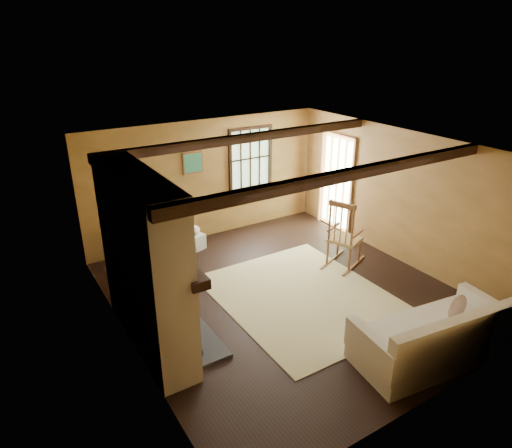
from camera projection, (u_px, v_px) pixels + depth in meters
ground at (285, 294)px, 7.40m from camera, size 5.50×5.50×0.00m
room_envelope at (290, 192)px, 7.06m from camera, size 5.02×5.52×2.44m
fireplace at (146, 270)px, 5.88m from camera, size 1.02×2.30×2.40m
rug at (303, 296)px, 7.34m from camera, size 2.50×3.00×0.01m
rocking_chair at (344, 238)px, 8.13m from camera, size 1.03×0.80×1.27m
sofa at (435, 340)px, 5.84m from camera, size 2.16×1.16×0.84m
firewood_pile at (129, 257)px, 8.37m from camera, size 0.59×0.11×0.21m
laundry_basket at (190, 243)px, 8.84m from camera, size 0.60×0.52×0.30m
basket_pillow at (190, 231)px, 8.74m from camera, size 0.50×0.45×0.21m
armchair at (144, 252)px, 7.91m from camera, size 1.22×1.22×0.80m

